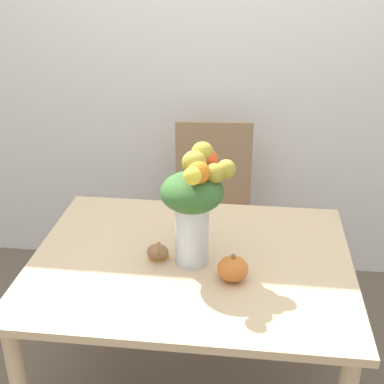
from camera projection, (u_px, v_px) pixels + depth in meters
wall_back at (218, 38)px, 2.79m from camera, size 8.00×0.06×2.70m
dining_table at (191, 282)px, 2.02m from camera, size 1.18×0.93×0.75m
flower_vase at (194, 203)px, 1.86m from camera, size 0.26×0.23×0.44m
pumpkin at (233, 269)px, 1.83m from camera, size 0.11×0.11×0.10m
turkey_figurine at (158, 250)px, 1.96m from camera, size 0.08×0.11×0.07m
dining_chair_near_window at (213, 216)px, 2.80m from camera, size 0.45×0.45×0.98m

